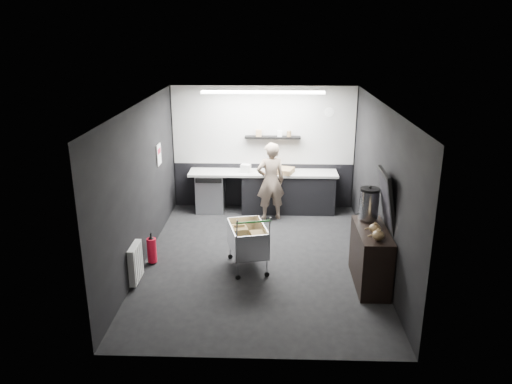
{
  "coord_description": "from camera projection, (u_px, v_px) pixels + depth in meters",
  "views": [
    {
      "loc": [
        0.2,
        -7.92,
        3.89
      ],
      "look_at": [
        -0.08,
        0.4,
        1.11
      ],
      "focal_mm": 35.0,
      "sensor_mm": 36.0,
      "label": 1
    }
  ],
  "objects": [
    {
      "name": "wall_clock",
      "position": [
        329.0,
        112.0,
        10.6
      ],
      "size": [
        0.2,
        0.03,
        0.2
      ],
      "primitive_type": "cylinder",
      "rotation": [
        1.57,
        0.0,
        0.0
      ],
      "color": "white",
      "rests_on": "wall_back"
    },
    {
      "name": "ceiling_strip",
      "position": [
        263.0,
        92.0,
        9.66
      ],
      "size": [
        2.4,
        0.2,
        0.04
      ],
      "primitive_type": "cube",
      "color": "white",
      "rests_on": "ceiling"
    },
    {
      "name": "person",
      "position": [
        271.0,
        181.0,
        10.35
      ],
      "size": [
        0.69,
        0.54,
        1.65
      ],
      "primitive_type": "imported",
      "rotation": [
        0.0,
        0.0,
        3.41
      ],
      "color": "#C3B29B",
      "rests_on": "floor"
    },
    {
      "name": "dado_panel",
      "position": [
        263.0,
        185.0,
        11.18
      ],
      "size": [
        3.95,
        0.02,
        1.0
      ],
      "primitive_type": "cube",
      "color": "black",
      "rests_on": "wall_back"
    },
    {
      "name": "pink_tub",
      "position": [
        270.0,
        167.0,
        10.72
      ],
      "size": [
        0.2,
        0.2,
        0.2
      ],
      "primitive_type": "cylinder",
      "color": "silver",
      "rests_on": "prep_counter"
    },
    {
      "name": "poster",
      "position": [
        159.0,
        155.0,
        9.56
      ],
      "size": [
        0.02,
        0.3,
        0.4
      ],
      "primitive_type": "cube",
      "color": "white",
      "rests_on": "wall_left"
    },
    {
      "name": "radiator",
      "position": [
        136.0,
        263.0,
        7.85
      ],
      "size": [
        0.1,
        0.5,
        0.6
      ],
      "primitive_type": "cube",
      "color": "white",
      "rests_on": "wall_left"
    },
    {
      "name": "wall_front",
      "position": [
        254.0,
        259.0,
        5.72
      ],
      "size": [
        5.5,
        0.0,
        5.5
      ],
      "primitive_type": "plane",
      "rotation": [
        -1.57,
        0.0,
        0.0
      ],
      "color": "black",
      "rests_on": "floor"
    },
    {
      "name": "floating_shelf",
      "position": [
        273.0,
        137.0,
        10.72
      ],
      "size": [
        1.2,
        0.22,
        0.04
      ],
      "primitive_type": "cube",
      "color": "black",
      "rests_on": "wall_back"
    },
    {
      "name": "ceiling",
      "position": [
        260.0,
        105.0,
        7.9
      ],
      "size": [
        5.5,
        5.5,
        0.0
      ],
      "primitive_type": "plane",
      "rotation": [
        3.14,
        0.0,
        0.0
      ],
      "color": "white",
      "rests_on": "wall_back"
    },
    {
      "name": "sideboard",
      "position": [
        371.0,
        249.0,
        7.78
      ],
      "size": [
        0.53,
        1.23,
        1.85
      ],
      "color": "black",
      "rests_on": "floor"
    },
    {
      "name": "shopping_cart",
      "position": [
        247.0,
        241.0,
        8.31
      ],
      "size": [
        0.77,
        1.06,
        1.03
      ],
      "color": "silver",
      "rests_on": "floor"
    },
    {
      "name": "prep_counter",
      "position": [
        269.0,
        191.0,
        10.9
      ],
      "size": [
        3.2,
        0.61,
        0.9
      ],
      "color": "black",
      "rests_on": "floor"
    },
    {
      "name": "wall_left",
      "position": [
        142.0,
        185.0,
        8.39
      ],
      "size": [
        0.0,
        5.5,
        5.5
      ],
      "primitive_type": "plane",
      "rotation": [
        1.57,
        0.0,
        1.57
      ],
      "color": "black",
      "rests_on": "floor"
    },
    {
      "name": "kitchen_wall_panel",
      "position": [
        264.0,
        126.0,
        10.75
      ],
      "size": [
        3.95,
        0.02,
        1.7
      ],
      "primitive_type": "cube",
      "color": "#B8B7B3",
      "rests_on": "wall_back"
    },
    {
      "name": "wall_back",
      "position": [
        263.0,
        148.0,
        10.93
      ],
      "size": [
        5.5,
        0.0,
        5.5
      ],
      "primitive_type": "plane",
      "rotation": [
        1.57,
        0.0,
        0.0
      ],
      "color": "black",
      "rests_on": "floor"
    },
    {
      "name": "fire_extinguisher",
      "position": [
        152.0,
        249.0,
        8.53
      ],
      "size": [
        0.16,
        0.16,
        0.53
      ],
      "color": "red",
      "rests_on": "floor"
    },
    {
      "name": "poster_red_band",
      "position": [
        159.0,
        151.0,
        9.53
      ],
      "size": [
        0.02,
        0.22,
        0.1
      ],
      "primitive_type": "cube",
      "color": "red",
      "rests_on": "poster"
    },
    {
      "name": "floor",
      "position": [
        260.0,
        259.0,
        8.75
      ],
      "size": [
        5.5,
        5.5,
        0.0
      ],
      "primitive_type": "plane",
      "color": "black",
      "rests_on": "ground"
    },
    {
      "name": "wall_right",
      "position": [
        381.0,
        187.0,
        8.26
      ],
      "size": [
        0.0,
        5.5,
        5.5
      ],
      "primitive_type": "plane",
      "rotation": [
        1.57,
        0.0,
        -1.57
      ],
      "color": "black",
      "rests_on": "floor"
    },
    {
      "name": "cardboard_box",
      "position": [
        281.0,
        170.0,
        10.68
      ],
      "size": [
        0.62,
        0.54,
        0.1
      ],
      "primitive_type": "cube",
      "rotation": [
        0.0,
        0.0,
        -0.32
      ],
      "color": "#95774F",
      "rests_on": "prep_counter"
    },
    {
      "name": "white_container",
      "position": [
        246.0,
        168.0,
        10.7
      ],
      "size": [
        0.23,
        0.19,
        0.18
      ],
      "primitive_type": "cube",
      "rotation": [
        0.0,
        0.0,
        -0.22
      ],
      "color": "white",
      "rests_on": "prep_counter"
    }
  ]
}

